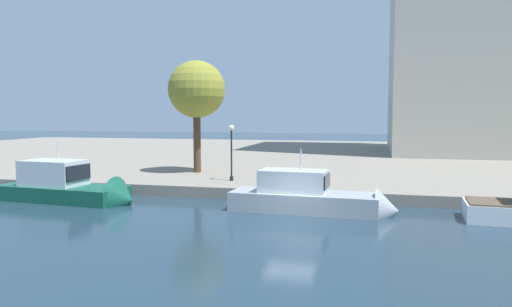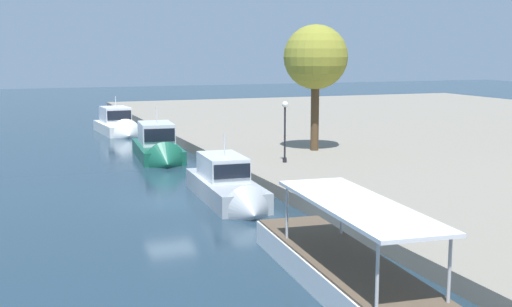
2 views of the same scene
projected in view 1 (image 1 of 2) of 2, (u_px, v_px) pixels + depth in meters
The scene contains 6 objects.
ground_plane at pixel (290, 222), 23.97m from camera, with size 220.00×220.00×0.00m, color #1E3342.
dock_promenade at pixel (338, 157), 55.97m from camera, with size 120.00×55.00×0.70m, color gray.
motor_yacht_1 at pixel (70, 190), 29.79m from camera, with size 9.35×3.61×4.83m.
motor_yacht_2 at pixel (314, 201), 26.56m from camera, with size 9.25×2.97×4.39m.
lamp_post at pixel (231, 146), 33.66m from camera, with size 0.40×0.40×3.92m.
tree_1 at pixel (198, 91), 38.46m from camera, with size 4.55×4.77×8.91m.
Camera 1 is at (4.00, -23.33, 5.40)m, focal length 33.82 mm.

